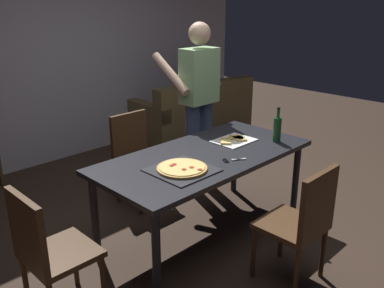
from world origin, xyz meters
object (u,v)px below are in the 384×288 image
object	(u,v)px
chair_near_camera	(302,220)
dining_table	(205,162)
person_serving_pizza	(198,98)
kitchen_scissors	(230,160)
wine_bottle	(277,129)
couch	(194,116)
chair_left_end	(47,248)
chair_far_side	(136,153)
pepperoni_pizza_on_tray	(182,169)

from	to	relation	value
chair_near_camera	dining_table	bearing A→B (deg)	90.00
person_serving_pizza	kitchen_scissors	world-z (taller)	person_serving_pizza
person_serving_pizza	wine_bottle	bearing A→B (deg)	-88.38
couch	person_serving_pizza	bearing A→B (deg)	-134.23
chair_near_camera	chair_left_end	bearing A→B (deg)	146.64
chair_far_side	person_serving_pizza	size ratio (longest dim) A/B	0.51
chair_near_camera	person_serving_pizza	bearing A→B (deg)	68.34
chair_near_camera	wine_bottle	size ratio (longest dim) A/B	2.85
wine_bottle	chair_left_end	bearing A→B (deg)	173.50
chair_near_camera	couch	size ratio (longest dim) A/B	0.51
pepperoni_pizza_on_tray	couch	bearing A→B (deg)	42.87
couch	pepperoni_pizza_on_tray	distance (m)	3.13
chair_left_end	couch	bearing A→B (deg)	30.96
dining_table	chair_left_end	size ratio (longest dim) A/B	2.07
dining_table	chair_far_side	xyz separation A→B (m)	(0.00, 0.93, -0.17)
chair_left_end	chair_near_camera	bearing A→B (deg)	-33.36
chair_near_camera	chair_far_side	distance (m)	1.87
chair_near_camera	pepperoni_pizza_on_tray	distance (m)	0.93
dining_table	chair_near_camera	distance (m)	0.95
chair_left_end	person_serving_pizza	bearing A→B (deg)	19.00
pepperoni_pizza_on_tray	wine_bottle	world-z (taller)	wine_bottle
couch	person_serving_pizza	world-z (taller)	person_serving_pizza
person_serving_pizza	chair_far_side	bearing A→B (deg)	161.40
chair_far_side	kitchen_scissors	bearing A→B (deg)	-88.39
wine_bottle	chair_near_camera	bearing A→B (deg)	-134.45
kitchen_scissors	chair_far_side	bearing A→B (deg)	91.61
chair_far_side	dining_table	bearing A→B (deg)	-90.00
chair_far_side	wine_bottle	bearing A→B (deg)	-59.85
couch	person_serving_pizza	size ratio (longest dim) A/B	1.01
dining_table	chair_far_side	bearing A→B (deg)	90.00
chair_near_camera	wine_bottle	distance (m)	1.04
dining_table	person_serving_pizza	world-z (taller)	person_serving_pizza
pepperoni_pizza_on_tray	kitchen_scissors	xyz separation A→B (m)	(0.41, -0.13, -0.01)
chair_near_camera	person_serving_pizza	distance (m)	1.84
chair_left_end	couch	distance (m)	3.87
chair_near_camera	kitchen_scissors	xyz separation A→B (m)	(0.03, 0.69, 0.24)
dining_table	kitchen_scissors	distance (m)	0.26
chair_left_end	person_serving_pizza	size ratio (longest dim) A/B	0.51
wine_bottle	kitchen_scissors	bearing A→B (deg)	-179.45
chair_near_camera	chair_far_side	world-z (taller)	same
kitchen_scissors	couch	bearing A→B (deg)	50.19
couch	wine_bottle	distance (m)	2.60
chair_far_side	kitchen_scissors	size ratio (longest dim) A/B	4.70
kitchen_scissors	wine_bottle	bearing A→B (deg)	0.55
chair_left_end	person_serving_pizza	world-z (taller)	person_serving_pizza
couch	person_serving_pizza	distance (m)	1.91
pepperoni_pizza_on_tray	wine_bottle	size ratio (longest dim) A/B	1.39
dining_table	kitchen_scissors	size ratio (longest dim) A/B	9.74
chair_left_end	kitchen_scissors	bearing A→B (deg)	-9.59
chair_far_side	person_serving_pizza	distance (m)	0.84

